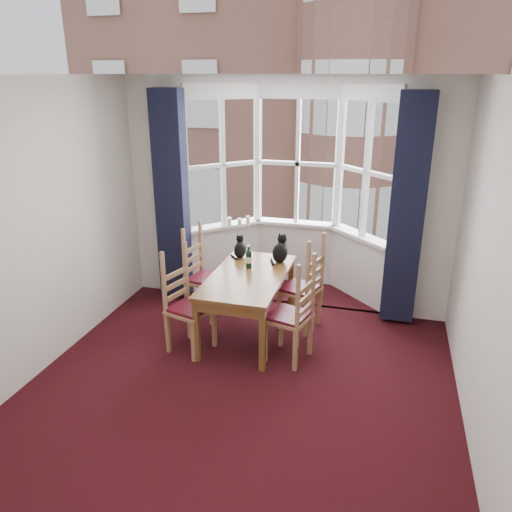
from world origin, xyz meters
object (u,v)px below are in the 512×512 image
at_px(wine_bottle, 249,258).
at_px(chair_right_near, 297,319).
at_px(cat_right, 280,251).
at_px(dining_table, 248,282).
at_px(cat_left, 240,249).
at_px(chair_left_far, 200,278).
at_px(candle_tall, 229,221).
at_px(chair_left_near, 184,308).
at_px(chair_right_far, 307,291).
at_px(candle_short, 240,222).
at_px(candle_extra, 248,221).

bearing_deg(wine_bottle, chair_right_near, -42.79).
relative_size(cat_right, wine_bottle, 1.28).
bearing_deg(dining_table, cat_left, 115.44).
xyz_separation_m(chair_left_far, candle_tall, (0.06, 0.97, 0.45)).
bearing_deg(wine_bottle, chair_left_near, -128.07).
distance_m(cat_left, wine_bottle, 0.37).
xyz_separation_m(dining_table, chair_left_far, (-0.70, 0.33, -0.17)).
xyz_separation_m(chair_left_far, cat_right, (0.95, 0.17, 0.38)).
height_order(chair_right_far, wine_bottle, wine_bottle).
relative_size(cat_left, candle_tall, 2.61).
distance_m(chair_left_near, cat_left, 1.10).
bearing_deg(cat_right, wine_bottle, -136.58).
relative_size(cat_left, candle_short, 2.89).
bearing_deg(candle_extra, dining_table, -74.09).
height_order(chair_left_near, candle_tall, candle_tall).
distance_m(chair_left_near, candle_short, 1.85).
xyz_separation_m(dining_table, wine_bottle, (-0.05, 0.21, 0.20)).
xyz_separation_m(dining_table, candle_tall, (-0.63, 1.30, 0.28)).
relative_size(dining_table, chair_right_near, 1.62).
bearing_deg(candle_tall, chair_right_far, -38.88).
bearing_deg(chair_left_near, chair_right_far, 32.15).
xyz_separation_m(chair_left_near, cat_left, (0.33, 0.99, 0.36)).
distance_m(chair_right_near, wine_bottle, 1.00).
distance_m(dining_table, candle_tall, 1.47).
xyz_separation_m(dining_table, candle_extra, (-0.38, 1.35, 0.30)).
xyz_separation_m(candle_tall, candle_extra, (0.25, 0.05, 0.01)).
height_order(cat_left, candle_tall, cat_left).
relative_size(chair_left_near, cat_left, 3.32).
relative_size(chair_left_near, cat_right, 2.68).
height_order(chair_left_near, cat_left, cat_left).
bearing_deg(candle_short, chair_right_near, -57.21).
bearing_deg(wine_bottle, candle_extra, 106.34).
bearing_deg(candle_short, cat_right, -48.07).
bearing_deg(chair_left_near, cat_left, 71.49).
height_order(dining_table, wine_bottle, wine_bottle).
relative_size(chair_left_far, chair_right_far, 1.00).
distance_m(wine_bottle, candle_tall, 1.24).
relative_size(chair_left_near, chair_right_near, 1.00).
height_order(chair_right_far, cat_right, cat_right).
relative_size(chair_left_far, chair_right_near, 1.00).
xyz_separation_m(chair_left_near, candle_extra, (0.20, 1.81, 0.46)).
xyz_separation_m(wine_bottle, candle_extra, (-0.33, 1.14, 0.10)).
bearing_deg(candle_short, wine_bottle, -68.27).
relative_size(dining_table, wine_bottle, 5.59).
height_order(chair_left_far, wine_bottle, wine_bottle).
distance_m(chair_left_near, chair_right_far, 1.42).
distance_m(chair_right_far, candle_tall, 1.67).
bearing_deg(candle_extra, candle_tall, -168.70).
height_order(chair_left_far, chair_right_near, same).
bearing_deg(cat_left, dining_table, -64.56).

